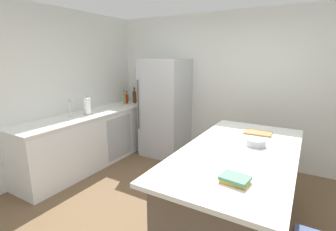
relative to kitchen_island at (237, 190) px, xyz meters
name	(u,v)px	position (x,y,z in m)	size (l,w,h in m)	color
ground_plane	(176,229)	(-0.54, -0.34, -0.46)	(7.20, 7.20, 0.00)	brown
wall_rear	(238,89)	(-0.54, 1.91, 0.84)	(6.00, 0.10, 2.60)	silver
wall_left	(30,95)	(-2.99, -0.34, 0.84)	(0.10, 6.00, 2.60)	silver
counter_run_left	(93,138)	(-2.63, 0.44, 0.00)	(0.66, 2.66, 0.91)	white
kitchen_island	(237,190)	(0.00, 0.00, 0.00)	(1.08, 2.20, 0.91)	brown
refrigerator	(165,108)	(-1.77, 1.49, 0.44)	(0.77, 0.77, 1.81)	#B7BABF
sink_faucet	(70,107)	(-2.67, 0.07, 0.61)	(0.15, 0.05, 0.30)	silver
paper_towel_roll	(87,106)	(-2.59, 0.35, 0.58)	(0.14, 0.14, 0.31)	gray
whiskey_bottle	(134,96)	(-2.63, 1.66, 0.57)	(0.09, 0.09, 0.31)	brown
syrup_bottle	(135,98)	(-2.56, 1.57, 0.55)	(0.07, 0.07, 0.25)	#5B3319
hot_sauce_bottle	(127,98)	(-2.67, 1.46, 0.55)	(0.06, 0.06, 0.26)	red
olive_oil_bottle	(125,99)	(-2.65, 1.36, 0.56)	(0.06, 0.06, 0.28)	olive
cookbook_stack	(235,179)	(0.14, -0.69, 0.48)	(0.23, 0.19, 0.05)	gold
mixing_bowl	(256,142)	(0.12, 0.21, 0.49)	(0.21, 0.21, 0.08)	#B2B5BA
cutting_board	(258,133)	(0.06, 0.67, 0.46)	(0.33, 0.23, 0.02)	#9E7042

